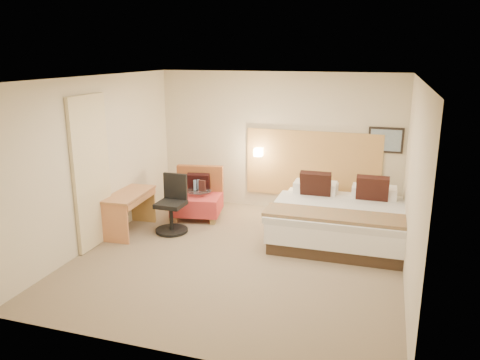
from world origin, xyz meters
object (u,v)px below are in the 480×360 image
(side_table, at_px, (199,202))
(desk, at_px, (130,201))
(bed, at_px, (340,218))
(desk_chair, at_px, (172,209))
(lounge_chair, at_px, (198,198))

(side_table, xyz_separation_m, desk, (-0.85, -1.05, 0.26))
(bed, height_order, desk, bed)
(bed, distance_m, desk_chair, 2.89)
(side_table, height_order, desk, desk)
(desk, height_order, desk_chair, desk_chair)
(lounge_chair, xyz_separation_m, side_table, (0.04, -0.04, -0.08))
(desk, xyz_separation_m, desk_chair, (0.67, 0.24, -0.14))
(bed, xyz_separation_m, side_table, (-2.66, 0.24, -0.05))
(bed, bearing_deg, lounge_chair, 174.02)
(side_table, distance_m, desk_chair, 0.84)
(side_table, relative_size, desk, 0.46)
(bed, bearing_deg, desk, -167.03)
(lounge_chair, xyz_separation_m, desk, (-0.80, -1.09, 0.18))
(side_table, bearing_deg, desk_chair, -101.98)
(bed, bearing_deg, desk_chair, -168.72)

